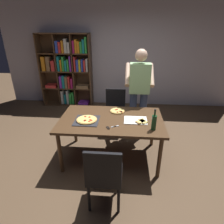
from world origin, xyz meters
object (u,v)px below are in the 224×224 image
Objects in this scene: bookshelf at (67,70)px; second_pizza_plain at (117,111)px; chair_near_camera at (104,174)px; pepperoni_pizza_on_tray at (87,120)px; person_serving_pizza at (139,90)px; dining_table at (111,122)px; chair_far_side at (115,108)px; kitchen_scissors at (111,127)px; wine_bottle at (154,122)px.

bookshelf is 7.74× the size of second_pizza_plain.
chair_near_camera is at bearing -67.20° from bookshelf.
bookshelf reaches higher than pepperoni_pizza_on_tray.
second_pizza_plain is (-0.39, -0.49, -0.24)m from person_serving_pizza.
person_serving_pizza is at bearing 75.19° from chair_near_camera.
dining_table is at bearing -106.32° from second_pizza_plain.
chair_far_side is 1.31m from kitchen_scissors.
person_serving_pizza is (0.47, 0.78, 0.32)m from dining_table.
chair_near_camera is at bearing -91.14° from kitchen_scissors.
kitchen_scissors is at bearing -89.38° from chair_far_side.
chair_far_side reaches higher than dining_table.
second_pizza_plain is (0.08, 0.29, 0.08)m from dining_table.
bookshelf reaches higher than kitchen_scissors.
kitchen_scissors is at bearing -113.08° from person_serving_pizza.
chair_far_side is 2.04m from bookshelf.
bookshelf reaches higher than chair_near_camera.
kitchen_scissors is 0.58m from second_pizza_plain.
dining_table is 0.30m from kitchen_scissors.
bookshelf reaches higher than person_serving_pizza.
pepperoni_pizza_on_tray reaches higher than kitchen_scissors.
chair_near_camera is 0.75m from kitchen_scissors.
bookshelf is 2.58m from second_pizza_plain.
second_pizza_plain reaches higher than kitchen_scissors.
person_serving_pizza is (0.47, -0.22, 0.49)m from chair_far_side.
second_pizza_plain is (1.50, -2.09, -0.23)m from bookshelf.
bookshelf is at bearing 112.73° from pepperoni_pizza_on_tray.
pepperoni_pizza_on_tray is at bearing -164.29° from dining_table.
dining_table is at bearing 155.16° from wine_bottle.
chair_near_camera is at bearing -90.00° from dining_table.
chair_far_side is at bearing 71.11° from pepperoni_pizza_on_tray.
chair_near_camera is 2.85× the size of wine_bottle.
pepperoni_pizza_on_tray reaches higher than dining_table.
dining_table is 1.01m from chair_near_camera.
kitchen_scissors reaches higher than dining_table.
chair_far_side reaches higher than second_pizza_plain.
bookshelf is at bearing 135.78° from chair_far_side.
bookshelf is 3.37m from wine_bottle.
pepperoni_pizza_on_tray is 1.03m from wine_bottle.
pepperoni_pizza_on_tray is at bearing -133.79° from person_serving_pizza.
person_serving_pizza is at bearing 51.90° from second_pizza_plain.
dining_table is at bearing -121.12° from person_serving_pizza.
second_pizza_plain is (0.08, 1.28, 0.25)m from chair_near_camera.
kitchen_scissors is at bearing -87.25° from dining_table.
person_serving_pizza reaches higher than chair_far_side.
wine_bottle is (0.63, 0.70, 0.36)m from chair_near_camera.
chair_far_side is (0.00, 1.99, 0.00)m from chair_near_camera.
dining_table is at bearing -59.18° from bookshelf.
wine_bottle is at bearing -81.18° from person_serving_pizza.
second_pizza_plain is (0.08, -0.71, 0.25)m from chair_far_side.
dining_table is 0.31m from second_pizza_plain.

